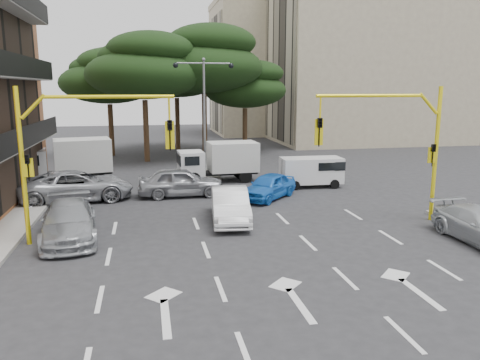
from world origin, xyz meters
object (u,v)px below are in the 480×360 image
at_px(car_blue_compact, 269,186).
at_px(car_silver_cross_a, 77,186).
at_px(car_silver_wagon, 69,221).
at_px(box_truck_a, 66,161).
at_px(van_white, 311,172).
at_px(car_silver_cross_b, 181,182).
at_px(street_lamp_center, 204,95).
at_px(signal_mast_right, 400,136).
at_px(car_white_hatch, 230,205).
at_px(signal_mast_left, 71,143).
at_px(box_truck_b, 219,162).

relative_size(car_blue_compact, car_silver_cross_a, 0.69).
relative_size(car_silver_wagon, box_truck_a, 0.90).
relative_size(car_silver_wagon, van_white, 1.39).
distance_m(car_silver_cross_a, box_truck_a, 5.18).
bearing_deg(car_silver_cross_b, street_lamp_center, -17.70).
relative_size(car_silver_cross_b, van_white, 1.29).
height_order(street_lamp_center, box_truck_a, street_lamp_center).
distance_m(signal_mast_right, box_truck_a, 20.01).
bearing_deg(street_lamp_center, car_white_hatch, -92.00).
xyz_separation_m(signal_mast_right, car_silver_cross_a, (-14.54, 7.02, -3.07)).
bearing_deg(car_silver_cross_b, signal_mast_left, 146.86).
relative_size(signal_mast_left, car_silver_cross_a, 1.03).
bearing_deg(car_silver_cross_a, signal_mast_right, -124.05).
distance_m(car_silver_wagon, box_truck_a, 11.83).
relative_size(car_white_hatch, car_silver_cross_b, 0.96).
distance_m(street_lamp_center, box_truck_b, 5.32).
bearing_deg(street_lamp_center, car_silver_wagon, -117.64).
height_order(car_silver_wagon, van_white, van_white).
xyz_separation_m(signal_mast_left, car_silver_cross_a, (-0.93, 7.02, -3.07)).
distance_m(car_blue_compact, van_white, 4.15).
bearing_deg(signal_mast_right, box_truck_a, 142.77).
distance_m(signal_mast_right, signal_mast_left, 13.61).
relative_size(signal_mast_left, car_silver_cross_b, 1.28).
height_order(car_silver_cross_a, box_truck_a, box_truck_a).
distance_m(signal_mast_left, car_silver_cross_b, 8.92).
distance_m(signal_mast_left, car_silver_wagon, 3.19).
xyz_separation_m(box_truck_a, box_truck_b, (9.47, -1.27, -0.13)).
relative_size(car_silver_wagon, car_silver_cross_a, 0.87).
relative_size(car_white_hatch, car_blue_compact, 1.13).
bearing_deg(box_truck_b, car_white_hatch, 171.95).
distance_m(car_silver_cross_b, box_truck_b, 4.63).
height_order(signal_mast_left, car_blue_compact, signal_mast_left).
relative_size(signal_mast_left, box_truck_a, 1.07).
bearing_deg(signal_mast_right, car_white_hatch, 167.73).
height_order(car_silver_wagon, box_truck_b, box_truck_b).
bearing_deg(car_silver_cross_b, car_blue_compact, -108.38).
xyz_separation_m(street_lamp_center, car_silver_wagon, (-7.16, -13.67, -4.69)).
relative_size(car_white_hatch, car_silver_cross_a, 0.78).
bearing_deg(car_silver_wagon, car_blue_compact, 21.16).
xyz_separation_m(car_silver_cross_b, box_truck_a, (-6.77, 5.00, 0.58)).
xyz_separation_m(signal_mast_left, box_truck_b, (7.27, 10.74, -2.63)).
bearing_deg(car_white_hatch, van_white, 52.34).
bearing_deg(box_truck_a, street_lamp_center, -88.17).
height_order(car_blue_compact, car_silver_cross_b, car_silver_cross_b).
bearing_deg(car_silver_wagon, car_silver_cross_a, 87.83).
distance_m(car_silver_wagon, car_silver_cross_a, 6.71).
bearing_deg(car_silver_cross_b, car_silver_cross_a, 89.86).
xyz_separation_m(car_silver_cross_a, car_silver_cross_b, (5.51, -0.01, -0.01)).
relative_size(car_silver_wagon, car_silver_cross_b, 1.08).
bearing_deg(car_silver_wagon, box_truck_a, 91.84).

